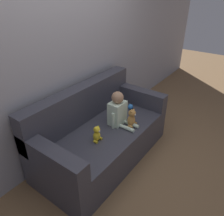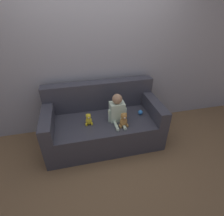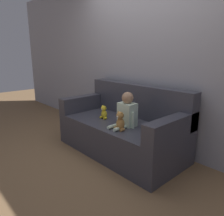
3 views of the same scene
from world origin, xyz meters
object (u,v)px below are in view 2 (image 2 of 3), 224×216
(plush_toy_side, at_px, (89,120))
(couch, at_px, (103,123))
(person_baby, at_px, (117,110))
(toy_ball, at_px, (140,112))
(teddy_bear_brown, at_px, (124,120))

(plush_toy_side, bearing_deg, couch, 32.61)
(person_baby, distance_m, plush_toy_side, 0.44)
(plush_toy_side, bearing_deg, person_baby, 1.70)
(plush_toy_side, xyz_separation_m, toy_ball, (0.84, 0.08, -0.05))
(toy_ball, bearing_deg, plush_toy_side, -174.73)
(toy_ball, bearing_deg, teddy_bear_brown, -146.43)
(person_baby, height_order, plush_toy_side, person_baby)
(person_baby, bearing_deg, plush_toy_side, -178.30)
(couch, height_order, person_baby, couch)
(teddy_bear_brown, bearing_deg, couch, 129.42)
(teddy_bear_brown, xyz_separation_m, toy_ball, (0.35, 0.23, -0.07))
(couch, distance_m, toy_ball, 0.63)
(plush_toy_side, relative_size, toy_ball, 2.55)
(person_baby, relative_size, teddy_bear_brown, 1.90)
(teddy_bear_brown, distance_m, toy_ball, 0.43)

